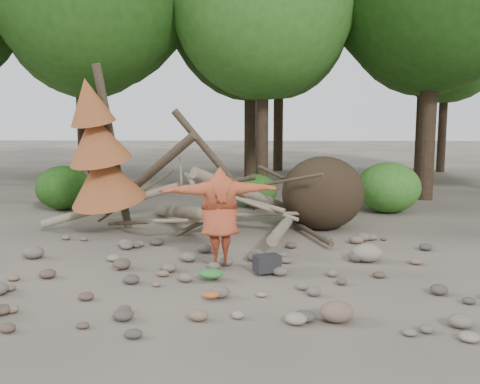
{
  "coord_description": "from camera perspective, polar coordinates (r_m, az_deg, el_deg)",
  "views": [
    {
      "loc": [
        0.85,
        -9.93,
        3.0
      ],
      "look_at": [
        0.47,
        1.5,
        1.4
      ],
      "focal_mm": 40.0,
      "sensor_mm": 36.0,
      "label": 1
    }
  ],
  "objects": [
    {
      "name": "ground",
      "position": [
        10.4,
        -2.88,
        -8.8
      ],
      "size": [
        120.0,
        120.0,
        0.0
      ],
      "primitive_type": "plane",
      "color": "#514C44",
      "rests_on": "ground"
    },
    {
      "name": "boulder_front_right",
      "position": [
        8.21,
        10.28,
        -12.44
      ],
      "size": [
        0.51,
        0.46,
        0.31
      ],
      "primitive_type": "ellipsoid",
      "color": "brown",
      "rests_on": "ground"
    },
    {
      "name": "cloth_green",
      "position": [
        10.02,
        -3.09,
        -8.96
      ],
      "size": [
        0.45,
        0.37,
        0.17
      ],
      "primitive_type": "ellipsoid",
      "color": "#2D702D",
      "rests_on": "ground"
    },
    {
      "name": "bush_mid",
      "position": [
        17.89,
        1.73,
        0.12
      ],
      "size": [
        1.4,
        1.4,
        1.12
      ],
      "primitive_type": "ellipsoid",
      "color": "#2E691E",
      "rests_on": "ground"
    },
    {
      "name": "backpack",
      "position": [
        10.38,
        2.89,
        -7.92
      ],
      "size": [
        0.57,
        0.49,
        0.32
      ],
      "primitive_type": "cube",
      "rotation": [
        0.0,
        0.0,
        0.43
      ],
      "color": "black",
      "rests_on": "ground"
    },
    {
      "name": "boulder_mid_left",
      "position": [
        12.33,
        -21.2,
        -6.01
      ],
      "size": [
        0.45,
        0.41,
        0.27
      ],
      "primitive_type": "ellipsoid",
      "color": "#645A54",
      "rests_on": "ground"
    },
    {
      "name": "dead_conifer",
      "position": [
        13.9,
        -14.7,
        4.04
      ],
      "size": [
        2.06,
        2.16,
        4.35
      ],
      "color": "#4C3F30",
      "rests_on": "ground"
    },
    {
      "name": "bush_left",
      "position": [
        18.41,
        -18.29,
        0.44
      ],
      "size": [
        1.8,
        1.8,
        1.44
      ],
      "primitive_type": "ellipsoid",
      "color": "#235316",
      "rests_on": "ground"
    },
    {
      "name": "cloth_orange",
      "position": [
        8.99,
        -3.1,
        -11.19
      ],
      "size": [
        0.27,
        0.22,
        0.1
      ],
      "primitive_type": "ellipsoid",
      "color": "#AD501D",
      "rests_on": "ground"
    },
    {
      "name": "deadfall_pile",
      "position": [
        14.36,
        6.56,
        -0.29
      ],
      "size": [
        8.55,
        5.24,
        3.3
      ],
      "color": "#332619",
      "rests_on": "ground"
    },
    {
      "name": "bush_right",
      "position": [
        17.57,
        15.56,
        0.47
      ],
      "size": [
        2.0,
        2.0,
        1.6
      ],
      "primitive_type": "ellipsoid",
      "color": "#3A7C26",
      "rests_on": "ground"
    },
    {
      "name": "frisbee_thrower",
      "position": [
        10.65,
        -2.18,
        -2.56
      ],
      "size": [
        2.47,
        1.06,
        2.45
      ],
      "color": "#A74225",
      "rests_on": "ground"
    },
    {
      "name": "boulder_mid_right",
      "position": [
        11.57,
        13.41,
        -6.32
      ],
      "size": [
        0.63,
        0.57,
        0.38
      ],
      "primitive_type": "ellipsoid",
      "color": "gray",
      "rests_on": "ground"
    }
  ]
}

